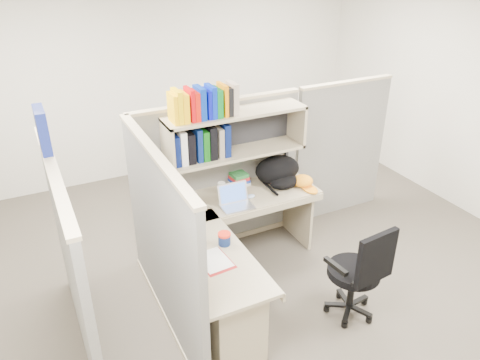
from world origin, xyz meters
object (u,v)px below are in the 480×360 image
backpack (281,172)px  snack_canister (224,239)px  laptop (237,197)px  desk (233,283)px  task_chair (356,285)px

backpack → snack_canister: (-0.97, -0.72, -0.09)m
laptop → backpack: bearing=22.3°
desk → task_chair: (0.99, -0.39, -0.10)m
desk → laptop: size_ratio=5.84×
task_chair → desk: bearing=158.5°
snack_canister → laptop: bearing=54.1°
snack_canister → task_chair: 1.22m
backpack → snack_canister: 1.21m
desk → snack_canister: 0.38m
laptop → backpack: (0.61, 0.22, 0.04)m
desk → snack_canister: bearing=89.6°
desk → backpack: (0.97, 0.88, 0.43)m
laptop → task_chair: task_chair is taller
desk → snack_canister: (0.00, 0.16, 0.35)m
laptop → backpack: 0.65m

